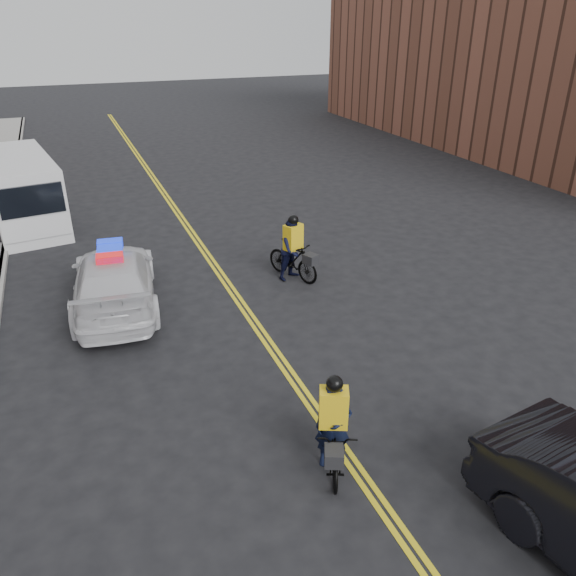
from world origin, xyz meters
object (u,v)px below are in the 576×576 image
Objects in this scene: police_cruiser at (114,280)px; cyclist_far at (293,254)px; cargo_van at (23,193)px; cyclist_near at (332,435)px.

police_cruiser is 2.71× the size of cyclist_far.
cargo_van is 3.12× the size of cyclist_far.
police_cruiser is at bearing -82.08° from cargo_van.
cyclist_far is at bearing 96.67° from cyclist_near.
cyclist_far is at bearing -55.78° from cargo_van.
cyclist_far is at bearing -175.39° from police_cruiser.
police_cruiser is 0.87× the size of cargo_van.
cargo_van is at bearing 132.39° from cyclist_near.
police_cruiser is 2.75× the size of cyclist_near.
police_cruiser is at bearing 154.76° from cyclist_far.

